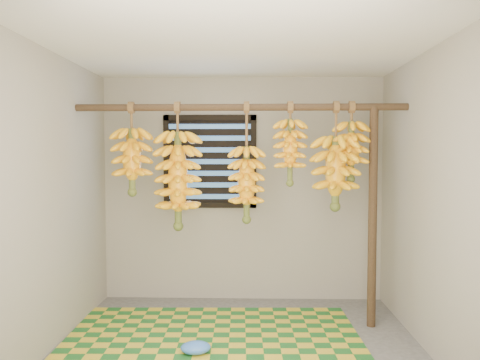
{
  "coord_description": "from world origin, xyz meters",
  "views": [
    {
      "loc": [
        0.11,
        -3.55,
        1.56
      ],
      "look_at": [
        0.0,
        0.55,
        1.35
      ],
      "focal_mm": 35.0,
      "sensor_mm": 36.0,
      "label": 1
    }
  ],
  "objects_px": {
    "banana_bunch_b": "(178,180)",
    "banana_bunch_f": "(351,151)",
    "banana_bunch_e": "(335,173)",
    "woven_mat": "(211,349)",
    "banana_bunch_c": "(247,184)",
    "banana_bunch_a": "(132,161)",
    "banana_bunch_d": "(290,152)",
    "plastic_bag": "(196,348)",
    "support_post": "(373,218)"
  },
  "relations": [
    {
      "from": "banana_bunch_d",
      "to": "banana_bunch_e",
      "type": "relative_size",
      "value": 0.78
    },
    {
      "from": "woven_mat",
      "to": "banana_bunch_c",
      "type": "height_order",
      "value": "banana_bunch_c"
    },
    {
      "from": "support_post",
      "to": "banana_bunch_f",
      "type": "bearing_deg",
      "value": 180.0
    },
    {
      "from": "banana_bunch_e",
      "to": "woven_mat",
      "type": "bearing_deg",
      "value": -152.76
    },
    {
      "from": "plastic_bag",
      "to": "banana_bunch_f",
      "type": "distance_m",
      "value": 2.15
    },
    {
      "from": "banana_bunch_a",
      "to": "banana_bunch_c",
      "type": "height_order",
      "value": "same"
    },
    {
      "from": "banana_bunch_b",
      "to": "banana_bunch_c",
      "type": "height_order",
      "value": "same"
    },
    {
      "from": "plastic_bag",
      "to": "banana_bunch_e",
      "type": "height_order",
      "value": "banana_bunch_e"
    },
    {
      "from": "banana_bunch_d",
      "to": "banana_bunch_f",
      "type": "xyz_separation_m",
      "value": [
        0.55,
        0.0,
        0.01
      ]
    },
    {
      "from": "banana_bunch_f",
      "to": "banana_bunch_a",
      "type": "bearing_deg",
      "value": -180.0
    },
    {
      "from": "banana_bunch_a",
      "to": "banana_bunch_e",
      "type": "height_order",
      "value": "same"
    },
    {
      "from": "plastic_bag",
      "to": "support_post",
      "type": "bearing_deg",
      "value": 23.52
    },
    {
      "from": "woven_mat",
      "to": "banana_bunch_c",
      "type": "distance_m",
      "value": 1.44
    },
    {
      "from": "banana_bunch_d",
      "to": "banana_bunch_a",
      "type": "bearing_deg",
      "value": -180.0
    },
    {
      "from": "banana_bunch_c",
      "to": "banana_bunch_e",
      "type": "xyz_separation_m",
      "value": [
        0.8,
        0.0,
        0.1
      ]
    },
    {
      "from": "banana_bunch_b",
      "to": "banana_bunch_d",
      "type": "height_order",
      "value": "same"
    },
    {
      "from": "banana_bunch_b",
      "to": "banana_bunch_e",
      "type": "distance_m",
      "value": 1.43
    },
    {
      "from": "plastic_bag",
      "to": "banana_bunch_a",
      "type": "height_order",
      "value": "banana_bunch_a"
    },
    {
      "from": "woven_mat",
      "to": "banana_bunch_d",
      "type": "relative_size",
      "value": 3.34
    },
    {
      "from": "woven_mat",
      "to": "banana_bunch_f",
      "type": "xyz_separation_m",
      "value": [
        1.22,
        0.56,
        1.6
      ]
    },
    {
      "from": "banana_bunch_a",
      "to": "banana_bunch_e",
      "type": "distance_m",
      "value": 1.86
    },
    {
      "from": "woven_mat",
      "to": "banana_bunch_e",
      "type": "bearing_deg",
      "value": 27.24
    },
    {
      "from": "banana_bunch_b",
      "to": "banana_bunch_f",
      "type": "height_order",
      "value": "same"
    },
    {
      "from": "support_post",
      "to": "banana_bunch_e",
      "type": "bearing_deg",
      "value": 180.0
    },
    {
      "from": "support_post",
      "to": "plastic_bag",
      "type": "bearing_deg",
      "value": -156.48
    },
    {
      "from": "banana_bunch_a",
      "to": "banana_bunch_d",
      "type": "bearing_deg",
      "value": 0.0
    },
    {
      "from": "banana_bunch_d",
      "to": "banana_bunch_f",
      "type": "bearing_deg",
      "value": 0.0
    },
    {
      "from": "plastic_bag",
      "to": "banana_bunch_a",
      "type": "relative_size",
      "value": 0.28
    },
    {
      "from": "woven_mat",
      "to": "banana_bunch_e",
      "type": "height_order",
      "value": "banana_bunch_e"
    },
    {
      "from": "woven_mat",
      "to": "banana_bunch_a",
      "type": "bearing_deg",
      "value": 144.2
    },
    {
      "from": "support_post",
      "to": "banana_bunch_d",
      "type": "distance_m",
      "value": 0.96
    },
    {
      "from": "support_post",
      "to": "banana_bunch_b",
      "type": "distance_m",
      "value": 1.8
    },
    {
      "from": "woven_mat",
      "to": "banana_bunch_d",
      "type": "distance_m",
      "value": 1.81
    },
    {
      "from": "support_post",
      "to": "plastic_bag",
      "type": "distance_m",
      "value": 1.92
    },
    {
      "from": "plastic_bag",
      "to": "banana_bunch_e",
      "type": "bearing_deg",
      "value": 29.21
    },
    {
      "from": "banana_bunch_f",
      "to": "plastic_bag",
      "type": "bearing_deg",
      "value": -153.39
    },
    {
      "from": "banana_bunch_f",
      "to": "woven_mat",
      "type": "bearing_deg",
      "value": -155.46
    },
    {
      "from": "banana_bunch_c",
      "to": "banana_bunch_e",
      "type": "distance_m",
      "value": 0.81
    },
    {
      "from": "woven_mat",
      "to": "banana_bunch_f",
      "type": "bearing_deg",
      "value": 24.54
    },
    {
      "from": "banana_bunch_a",
      "to": "banana_bunch_e",
      "type": "relative_size",
      "value": 0.87
    },
    {
      "from": "woven_mat",
      "to": "banana_bunch_d",
      "type": "bearing_deg",
      "value": 39.72
    },
    {
      "from": "plastic_bag",
      "to": "banana_bunch_a",
      "type": "distance_m",
      "value": 1.73
    },
    {
      "from": "banana_bunch_d",
      "to": "plastic_bag",
      "type": "bearing_deg",
      "value": -139.55
    },
    {
      "from": "banana_bunch_e",
      "to": "banana_bunch_f",
      "type": "height_order",
      "value": "same"
    },
    {
      "from": "support_post",
      "to": "banana_bunch_a",
      "type": "relative_size",
      "value": 2.38
    },
    {
      "from": "plastic_bag",
      "to": "banana_bunch_e",
      "type": "relative_size",
      "value": 0.25
    },
    {
      "from": "support_post",
      "to": "banana_bunch_e",
      "type": "distance_m",
      "value": 0.53
    },
    {
      "from": "plastic_bag",
      "to": "banana_bunch_a",
      "type": "xyz_separation_m",
      "value": [
        -0.66,
        0.67,
        1.45
      ]
    },
    {
      "from": "banana_bunch_a",
      "to": "banana_bunch_d",
      "type": "relative_size",
      "value": 1.11
    },
    {
      "from": "banana_bunch_a",
      "to": "banana_bunch_b",
      "type": "xyz_separation_m",
      "value": [
        0.42,
        0.0,
        -0.17
      ]
    }
  ]
}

